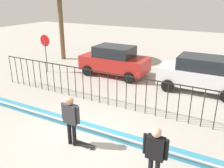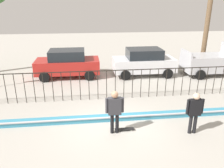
% 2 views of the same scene
% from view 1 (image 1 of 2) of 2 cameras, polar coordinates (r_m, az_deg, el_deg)
% --- Properties ---
extents(ground_plane, '(60.00, 60.00, 0.00)m').
position_cam_1_polar(ground_plane, '(9.06, -7.18, -12.31)').
color(ground_plane, '#ADA89E').
extents(bowl_coping_ledge, '(11.00, 0.40, 0.27)m').
position_cam_1_polar(bowl_coping_ledge, '(9.31, -5.58, -10.39)').
color(bowl_coping_ledge, teal).
rests_on(bowl_coping_ledge, ground).
extents(perimeter_fence, '(14.04, 0.04, 1.61)m').
position_cam_1_polar(perimeter_fence, '(10.74, 1.19, -0.65)').
color(perimeter_fence, black).
rests_on(perimeter_fence, ground).
extents(skateboarder, '(0.73, 0.27, 1.80)m').
position_cam_1_polar(skateboarder, '(8.13, -9.87, -7.76)').
color(skateboarder, black).
rests_on(skateboarder, ground).
extents(skateboard, '(0.80, 0.20, 0.07)m').
position_cam_1_polar(skateboard, '(8.52, -6.68, -14.20)').
color(skateboard, black).
rests_on(skateboard, ground).
extents(camera_operator, '(0.70, 0.26, 1.73)m').
position_cam_1_polar(camera_operator, '(6.61, 10.32, -15.50)').
color(camera_operator, black).
rests_on(camera_operator, ground).
extents(parked_car_red, '(4.30, 2.12, 1.90)m').
position_cam_1_polar(parked_car_red, '(15.24, 0.58, 5.66)').
color(parked_car_red, '#B2231E').
rests_on(parked_car_red, ground).
extents(parked_car_white, '(4.30, 2.12, 1.90)m').
position_cam_1_polar(parked_car_white, '(13.49, 20.51, 2.33)').
color(parked_car_white, silver).
rests_on(parked_car_white, ground).
extents(stop_sign, '(0.76, 0.07, 2.50)m').
position_cam_1_polar(stop_sign, '(16.37, -15.67, 8.26)').
color(stop_sign, slate).
rests_on(stop_sign, ground).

